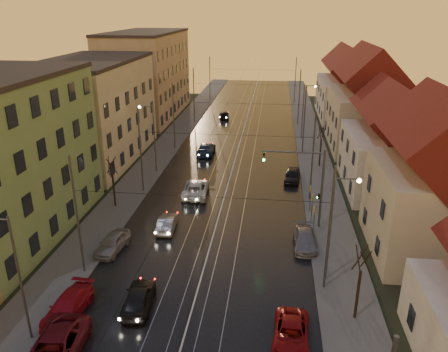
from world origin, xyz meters
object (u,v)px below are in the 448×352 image
at_px(street_lamp_1, 336,219).
at_px(street_lamp_2, 151,132).
at_px(driving_car_3, 206,149).
at_px(parked_left_2, 68,306).
at_px(driving_car_0, 139,298).
at_px(parked_left_1, 54,350).
at_px(street_lamp_3, 305,106).
at_px(traffic_light_mast, 311,179).
at_px(parked_right_1, 305,240).
at_px(street_lamp_0, 13,267).
at_px(parked_right_0, 291,334).
at_px(driving_car_1, 167,223).
at_px(driving_car_2, 196,188).
at_px(driving_car_4, 224,115).
at_px(parked_left_3, 112,243).
at_px(parked_right_2, 292,175).

height_order(street_lamp_1, street_lamp_2, same).
height_order(driving_car_3, parked_left_2, driving_car_3).
distance_m(driving_car_0, parked_left_1, 5.95).
bearing_deg(street_lamp_3, driving_car_0, -107.24).
xyz_separation_m(traffic_light_mast, parked_right_1, (-0.39, -3.41, -3.97)).
bearing_deg(street_lamp_0, parked_right_0, 5.43).
relative_size(parked_left_2, parked_right_0, 1.02).
relative_size(street_lamp_2, parked_left_2, 1.77).
distance_m(street_lamp_2, parked_left_1, 29.86).
relative_size(parked_left_1, parked_right_0, 1.26).
bearing_deg(street_lamp_1, driving_car_0, -160.62).
height_order(street_lamp_1, driving_car_1, street_lamp_1).
bearing_deg(driving_car_3, parked_right_1, 115.86).
height_order(driving_car_2, parked_right_1, driving_car_2).
height_order(street_lamp_2, parked_left_2, street_lamp_2).
bearing_deg(street_lamp_0, parked_right_1, 37.00).
height_order(driving_car_0, driving_car_4, driving_car_0).
bearing_deg(driving_car_0, street_lamp_1, -166.17).
relative_size(street_lamp_0, driving_car_3, 1.54).
xyz_separation_m(street_lamp_1, street_lamp_2, (-18.21, 20.00, 0.00)).
bearing_deg(street_lamp_0, parked_left_2, 56.83).
relative_size(traffic_light_mast, driving_car_2, 1.35).
xyz_separation_m(street_lamp_0, parked_right_1, (16.70, 12.59, -4.26)).
relative_size(street_lamp_0, street_lamp_3, 1.00).
bearing_deg(driving_car_0, driving_car_2, -96.99).
xyz_separation_m(driving_car_1, driving_car_4, (0.21, 40.97, 0.03)).
bearing_deg(street_lamp_2, street_lamp_1, -47.68).
bearing_deg(street_lamp_2, parked_left_3, -85.17).
relative_size(parked_left_3, parked_right_0, 0.91).
bearing_deg(parked_right_0, parked_right_2, 91.78).
xyz_separation_m(street_lamp_0, parked_right_2, (16.10, 26.88, -4.20)).
distance_m(driving_car_2, driving_car_3, 13.49).
distance_m(street_lamp_1, street_lamp_2, 27.05).
distance_m(street_lamp_0, parked_right_1, 21.35).
xyz_separation_m(driving_car_0, parked_right_2, (10.43, 23.29, -0.04)).
relative_size(street_lamp_3, traffic_light_mast, 1.11).
relative_size(driving_car_3, driving_car_4, 1.31).
distance_m(driving_car_4, parked_left_1, 56.64).
bearing_deg(parked_left_3, parked_left_1, -78.26).
relative_size(traffic_light_mast, parked_right_2, 1.79).
xyz_separation_m(driving_car_3, parked_right_1, (11.60, -22.68, -0.12)).
bearing_deg(parked_right_1, parked_left_3, -171.31).
bearing_deg(parked_left_1, parked_left_3, 90.33).
distance_m(street_lamp_3, parked_left_3, 37.95).
height_order(driving_car_0, parked_right_1, driving_car_0).
bearing_deg(parked_left_2, traffic_light_mast, 45.27).
xyz_separation_m(driving_car_1, parked_right_1, (11.73, -1.56, -0.01)).
relative_size(parked_left_2, parked_right_1, 1.04).
distance_m(driving_car_2, driving_car_4, 33.31).
bearing_deg(traffic_light_mast, street_lamp_0, -136.90).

